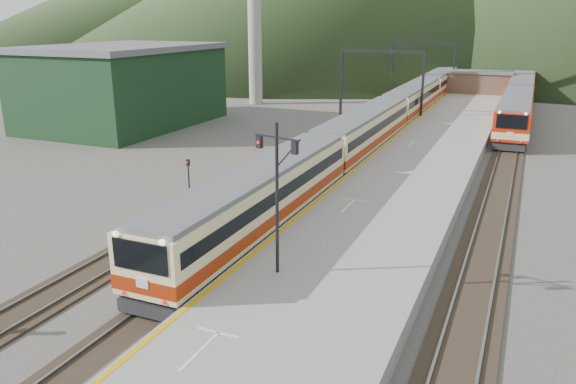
% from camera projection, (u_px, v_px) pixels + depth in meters
% --- Properties ---
extents(track_main, '(2.60, 200.00, 0.23)m').
position_uv_depth(track_main, '(368.00, 151.00, 49.79)').
color(track_main, black).
rests_on(track_main, ground).
extents(track_far, '(2.60, 200.00, 0.23)m').
position_uv_depth(track_far, '(315.00, 146.00, 51.68)').
color(track_far, black).
rests_on(track_far, ground).
extents(track_second, '(2.60, 200.00, 0.23)m').
position_uv_depth(track_second, '(505.00, 163.00, 45.45)').
color(track_second, black).
rests_on(track_second, ground).
extents(platform, '(8.00, 100.00, 1.00)m').
position_uv_depth(platform, '(428.00, 157.00, 45.79)').
color(platform, gray).
rests_on(platform, ground).
extents(gantry_near, '(9.55, 0.25, 8.00)m').
position_uv_depth(gantry_near, '(381.00, 72.00, 62.37)').
color(gantry_near, black).
rests_on(gantry_near, ground).
extents(gantry_far, '(9.55, 0.25, 8.00)m').
position_uv_depth(gantry_far, '(423.00, 58.00, 84.29)').
color(gantry_far, black).
rests_on(gantry_far, ground).
extents(warehouse, '(14.50, 20.50, 8.60)m').
position_uv_depth(warehouse, '(124.00, 85.00, 60.85)').
color(warehouse, '#14321A').
rests_on(warehouse, ground).
extents(station_shed, '(9.40, 4.40, 3.10)m').
position_uv_depth(station_shed, '(478.00, 82.00, 80.25)').
color(station_shed, brown).
rests_on(station_shed, platform).
extents(main_train, '(3.00, 82.06, 3.66)m').
position_uv_depth(main_train, '(393.00, 113.00, 57.20)').
color(main_train, beige).
rests_on(main_train, track_main).
extents(second_train, '(3.06, 41.61, 3.73)m').
position_uv_depth(second_train, '(519.00, 99.00, 66.56)').
color(second_train, red).
rests_on(second_train, track_second).
extents(signal_mast, '(2.15, 0.67, 6.44)m').
position_uv_depth(signal_mast, '(277.00, 183.00, 22.76)').
color(signal_mast, black).
rests_on(signal_mast, platform).
extents(short_signal_b, '(0.26, 0.22, 2.27)m').
position_uv_depth(short_signal_b, '(265.00, 174.00, 37.24)').
color(short_signal_b, black).
rests_on(short_signal_b, ground).
extents(short_signal_c, '(0.24, 0.19, 2.27)m').
position_uv_depth(short_signal_c, '(188.00, 171.00, 37.88)').
color(short_signal_c, black).
rests_on(short_signal_c, ground).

